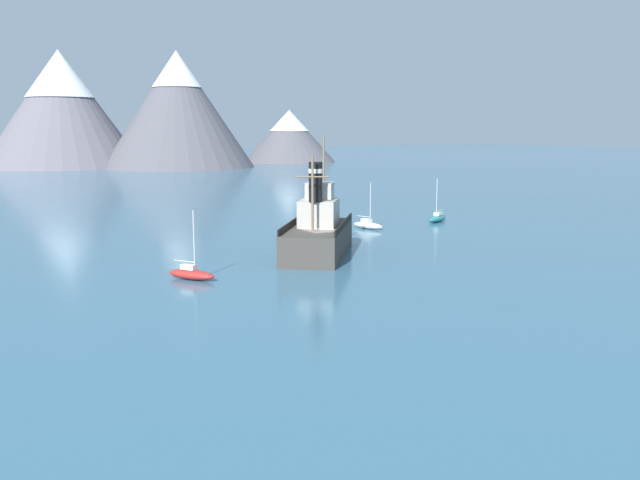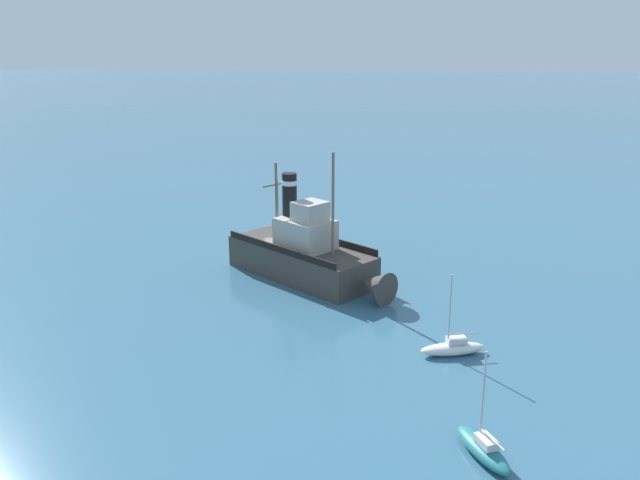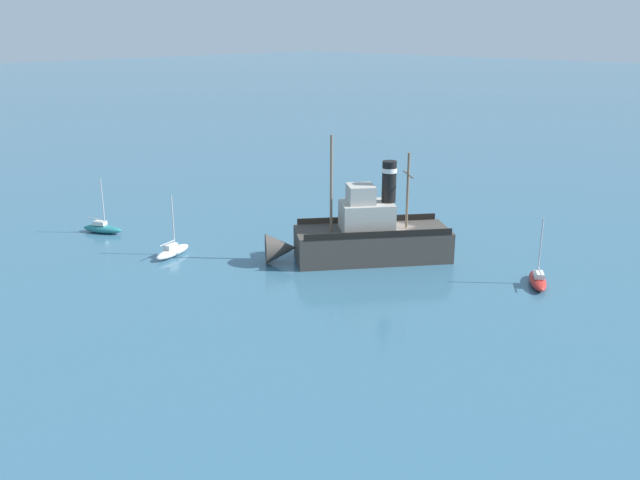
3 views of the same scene
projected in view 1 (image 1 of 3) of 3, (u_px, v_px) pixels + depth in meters
The scene contains 6 objects.
ground_plane at pixel (321, 260), 54.56m from camera, with size 600.00×600.00×0.00m, color #38667F.
mountain_ridge at pixel (58, 115), 175.96m from camera, with size 182.95×60.13×31.48m.
old_tugboat at pixel (319, 232), 56.75m from camera, with size 11.65×13.34×9.90m.
sailboat_white at pixel (368, 225), 71.25m from camera, with size 2.11×3.96×4.90m.
sailboat_teal at pixel (437, 218), 76.58m from camera, with size 3.90×2.65×4.90m.
sailboat_red at pixel (191, 273), 47.31m from camera, with size 3.01×3.78×4.90m.
Camera 1 is at (-26.93, -46.31, 10.45)m, focal length 38.00 mm.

